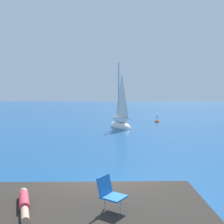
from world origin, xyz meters
name	(u,v)px	position (x,y,z in m)	size (l,w,h in m)	color
ground_plane	(104,199)	(0.00, 0.00, 0.00)	(160.00, 160.00, 0.00)	navy
shore_ledge	(71,221)	(-0.78, -2.66, 0.46)	(6.81, 3.37, 0.93)	#2D2823
boulder_seaward	(1,206)	(-3.39, -0.58, 0.00)	(1.46, 1.16, 0.80)	#2A2B22
boulder_inland	(143,213)	(1.23, -1.13, 0.00)	(1.20, 0.96, 0.66)	#2C2724
sailboat_near	(119,123)	(1.06, 18.62, 0.39)	(2.85, 3.91, 7.12)	white
person_sunbather	(23,203)	(-1.91, -2.90, 1.04)	(0.72, 1.70, 0.25)	#DB384C
beach_chair	(108,192)	(0.17, -3.06, 1.37)	(0.76, 0.73, 0.80)	blue
marker_buoy	(156,122)	(5.46, 23.11, 0.01)	(0.56, 0.56, 1.13)	#EA5114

